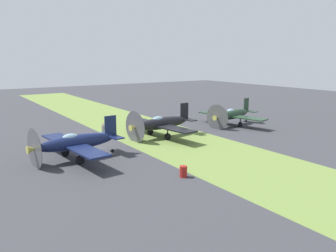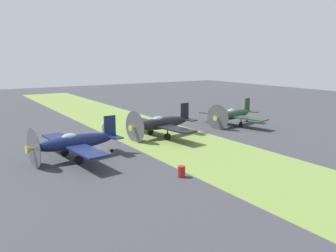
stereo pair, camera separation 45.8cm
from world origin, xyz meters
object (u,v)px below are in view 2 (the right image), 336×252
at_px(airplane_trail, 233,115).
at_px(ground_crew_chief, 103,130).
at_px(runway_marker_cone, 109,131).
at_px(airplane_wingman, 161,123).
at_px(airplane_lead, 75,142).
at_px(fuel_drum, 181,172).

height_order(airplane_trail, ground_crew_chief, airplane_trail).
bearing_deg(runway_marker_cone, airplane_wingman, -141.03).
relative_size(airplane_lead, ground_crew_chief, 6.36).
bearing_deg(runway_marker_cone, ground_crew_chief, 141.65).
distance_m(airplane_wingman, airplane_trail, 12.06).
bearing_deg(airplane_lead, fuel_drum, -155.19).
bearing_deg(fuel_drum, airplane_lead, 30.51).
bearing_deg(fuel_drum, ground_crew_chief, -0.50).
bearing_deg(airplane_trail, fuel_drum, 114.23).
bearing_deg(fuel_drum, airplane_trail, -53.16).
distance_m(airplane_wingman, ground_crew_chief, 6.87).
relative_size(ground_crew_chief, fuel_drum, 1.92).
distance_m(airplane_lead, airplane_wingman, 12.09).
bearing_deg(airplane_trail, airplane_lead, 87.53).
height_order(ground_crew_chief, fuel_drum, ground_crew_chief).
bearing_deg(runway_marker_cone, airplane_trail, -106.13).
bearing_deg(airplane_wingman, runway_marker_cone, 32.14).
bearing_deg(airplane_trail, runway_marker_cone, 61.25).
height_order(airplane_trail, fuel_drum, airplane_trail).
relative_size(airplane_lead, fuel_drum, 12.23).
bearing_deg(airplane_wingman, airplane_trail, -93.79).
xyz_separation_m(ground_crew_chief, runway_marker_cone, (1.95, -1.55, -0.69)).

